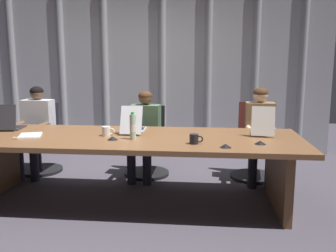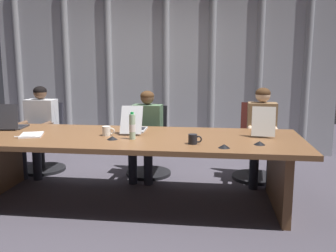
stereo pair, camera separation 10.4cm
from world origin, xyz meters
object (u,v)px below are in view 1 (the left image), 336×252
Objects in this scene: laptop_center at (262,129)px; conference_mic_right_side at (260,142)px; office_chair_left_end at (41,146)px; laptop_left_mid at (134,127)px; coffee_mug_near at (107,131)px; conference_mic_middle at (113,138)px; person_left_mid at (144,129)px; laptop_left_end at (10,125)px; office_chair_center at (254,150)px; conference_mic_left_side at (226,146)px; water_bottle_primary at (133,127)px; office_chair_left_mid at (147,149)px; person_left_end at (36,125)px; person_center at (260,129)px; coffee_mug_far at (194,139)px; spiral_notepad at (30,136)px.

laptop_center reaches higher than conference_mic_right_side.
laptop_center is 0.47× the size of office_chair_left_end.
laptop_left_mid is 0.36m from coffee_mug_near.
person_left_mid is at bearing 82.26° from conference_mic_middle.
laptop_left_end is 3.57× the size of conference_mic_middle.
laptop_center reaches higher than office_chair_center.
conference_mic_left_side is (-0.43, -0.67, -0.04)m from laptop_center.
water_bottle_primary is at bearing -172.02° from laptop_left_mid.
office_chair_left_mid is 0.77× the size of person_left_end.
laptop_left_end is at bearing -63.85° from person_left_mid.
person_center is 1.41m from coffee_mug_far.
person_left_end is at bearing 158.00° from conference_mic_right_side.
conference_mic_middle is at bearing -166.49° from water_bottle_primary.
person_center is 4.26× the size of water_bottle_primary.
laptop_left_mid is 0.47m from conference_mic_middle.
person_left_end reaches higher than office_chair_left_mid.
person_left_mid reaches higher than office_chair_left_mid.
office_chair_left_mid is 0.77× the size of person_center.
office_chair_left_end is at bearing -89.51° from office_chair_left_mid.
laptop_left_end is 1.59m from water_bottle_primary.
coffee_mug_far is 0.63m from conference_mic_right_side.
office_chair_center is at bearing -63.26° from laptop_left_mid.
office_chair_center is at bearing 5.68° from spiral_notepad.
person_left_end reaches higher than laptop_left_mid.
spiral_notepad is at bearing 171.27° from conference_mic_left_side.
laptop_center reaches higher than coffee_mug_near.
coffee_mug_near is at bearing 171.11° from conference_mic_right_side.
coffee_mug_near is at bearing -14.08° from office_chair_left_mid.
laptop_center is 0.80m from conference_mic_left_side.
person_left_mid is (-1.40, 0.62, -0.14)m from laptop_center.
office_chair_left_mid is 2.55× the size of spiral_notepad.
water_bottle_primary is 0.35m from coffee_mug_near.
person_left_mid is at bearing 127.01° from conference_mic_left_side.
office_chair_center reaches higher than conference_mic_left_side.
laptop_left_end is 2.84m from conference_mic_right_side.
person_left_mid reaches higher than conference_mic_right_side.
conference_mic_right_side is (1.57, -0.25, -0.03)m from coffee_mug_near.
laptop_center is 1.68m from coffee_mug_near.
spiral_notepad is (-2.37, 0.14, -0.01)m from conference_mic_right_side.
coffee_mug_far is (-0.79, -1.17, 0.10)m from person_center.
coffee_mug_far reaches higher than conference_mic_right_side.
office_chair_left_mid reaches higher than coffee_mug_far.
office_chair_center is at bearing 60.62° from coffee_mug_far.
coffee_mug_near is at bearing -11.23° from spiral_notepad.
office_chair_center is 8.87× the size of conference_mic_middle.
conference_mic_left_side and conference_mic_right_side have the same top height.
person_center reaches higher than laptop_left_mid.
conference_mic_right_side is (1.33, -0.50, -0.04)m from laptop_left_mid.
laptop_center is at bearing -97.50° from laptop_left_end.
office_chair_center is at bearing -163.53° from person_center.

